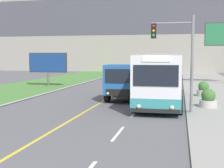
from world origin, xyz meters
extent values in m
cube|color=silver|center=(2.75, 7.80, 0.00)|extent=(0.12, 2.40, 0.01)
cube|color=silver|center=(2.75, 12.40, 0.00)|extent=(0.12, 2.40, 0.01)
cube|color=silver|center=(2.75, 17.00, 0.00)|extent=(0.12, 2.40, 0.01)
cube|color=silver|center=(2.75, 21.60, 0.00)|extent=(0.12, 2.40, 0.01)
cube|color=silver|center=(2.75, 26.20, 0.00)|extent=(0.12, 2.40, 0.01)
cube|color=silver|center=(2.75, 30.80, 0.00)|extent=(0.12, 2.40, 0.01)
cube|color=silver|center=(2.75, 35.40, 0.00)|extent=(0.12, 2.40, 0.01)
cube|color=silver|center=(2.75, 40.00, 0.00)|extent=(0.12, 2.40, 0.01)
cube|color=silver|center=(2.75, 44.60, 0.00)|extent=(0.12, 2.40, 0.01)
cube|color=gray|center=(0.00, 59.86, 10.31)|extent=(80.00, 8.00, 20.62)
cube|color=#4C4C56|center=(0.00, 55.84, 10.83)|extent=(80.00, 0.04, 7.22)
cube|color=silver|center=(3.96, 14.07, 1.70)|extent=(2.53, 5.74, 2.86)
cube|color=teal|center=(3.96, 14.07, 0.62)|extent=(2.55, 5.76, 0.70)
cube|color=black|center=(3.96, 14.07, 2.13)|extent=(2.55, 5.28, 1.00)
cube|color=gray|center=(3.96, 14.07, 3.17)|extent=(2.15, 5.17, 0.08)
cube|color=silver|center=(3.96, 20.71, 1.70)|extent=(2.53, 5.74, 2.86)
cube|color=teal|center=(3.96, 20.71, 0.62)|extent=(2.55, 5.76, 0.70)
cube|color=black|center=(3.96, 20.71, 2.13)|extent=(2.55, 5.28, 1.00)
cube|color=gray|center=(3.96, 20.71, 3.17)|extent=(2.15, 5.17, 0.08)
cube|color=#474747|center=(3.96, 17.39, 1.70)|extent=(2.33, 0.90, 2.63)
cube|color=black|center=(3.96, 11.18, 2.13)|extent=(2.23, 0.04, 1.05)
cube|color=black|center=(3.96, 11.17, 0.38)|extent=(2.48, 0.06, 0.20)
sphere|color=#F4EAB2|center=(3.14, 11.16, 0.57)|extent=(0.20, 0.20, 0.20)
sphere|color=#F4EAB2|center=(4.78, 11.16, 0.57)|extent=(0.20, 0.20, 0.20)
cube|color=white|center=(3.96, 11.18, 2.95)|extent=(1.39, 0.04, 0.28)
cylinder|color=black|center=(2.76, 12.46, 0.50)|extent=(0.28, 1.00, 1.00)
cylinder|color=black|center=(5.16, 12.46, 0.50)|extent=(0.28, 1.00, 1.00)
cylinder|color=black|center=(2.76, 15.91, 0.50)|extent=(0.28, 1.00, 1.00)
cylinder|color=black|center=(5.16, 15.91, 0.50)|extent=(0.28, 1.00, 1.00)
cylinder|color=black|center=(2.76, 21.29, 0.50)|extent=(0.28, 1.00, 1.00)
cylinder|color=black|center=(5.16, 21.29, 0.50)|extent=(0.28, 1.00, 1.00)
cube|color=black|center=(1.43, 18.51, 0.45)|extent=(1.04, 6.68, 0.20)
cube|color=#235BA3|center=(1.43, 16.39, 1.53)|extent=(2.32, 2.43, 1.97)
cube|color=black|center=(1.43, 15.15, 1.83)|extent=(1.97, 0.04, 0.89)
cube|color=black|center=(1.43, 15.14, 0.77)|extent=(1.86, 0.06, 0.44)
sphere|color=silver|center=(0.62, 15.13, 0.70)|extent=(0.18, 0.18, 0.18)
sphere|color=silver|center=(2.24, 15.13, 0.70)|extent=(0.18, 0.18, 0.18)
cube|color=#B7931E|center=(1.43, 19.85, 0.61)|extent=(2.21, 4.00, 0.12)
cube|color=#B7931E|center=(0.39, 19.85, 1.24)|extent=(0.12, 4.00, 1.39)
cube|color=#B7931E|center=(2.47, 19.85, 1.24)|extent=(0.12, 4.00, 1.39)
cube|color=#B7931E|center=(1.43, 17.91, 1.24)|extent=(2.21, 0.12, 1.39)
cube|color=#B7931E|center=(1.43, 21.79, 1.24)|extent=(2.21, 0.12, 1.39)
cube|color=#B7931E|center=(1.43, 17.91, 2.05)|extent=(2.21, 0.12, 0.24)
cylinder|color=black|center=(0.36, 16.14, 0.52)|extent=(0.30, 1.04, 1.04)
cylinder|color=black|center=(2.50, 16.14, 0.52)|extent=(0.30, 1.04, 1.04)
cylinder|color=black|center=(0.36, 20.05, 0.52)|extent=(0.30, 1.04, 1.04)
cylinder|color=black|center=(2.50, 20.05, 0.52)|extent=(0.30, 1.04, 1.04)
cube|color=silver|center=(1.47, 35.21, 0.49)|extent=(1.80, 4.30, 0.61)
cube|color=black|center=(1.47, 35.31, 1.12)|extent=(1.53, 2.36, 0.65)
cylinder|color=black|center=(0.66, 33.92, 0.31)|extent=(0.18, 0.62, 0.62)
cylinder|color=black|center=(2.28, 33.92, 0.31)|extent=(0.18, 0.62, 0.62)
cylinder|color=black|center=(0.66, 36.50, 0.31)|extent=(0.18, 0.62, 0.62)
cylinder|color=black|center=(2.28, 36.50, 0.31)|extent=(0.18, 0.62, 0.62)
cylinder|color=slate|center=(5.75, 12.90, 2.62)|extent=(0.16, 0.16, 5.25)
cylinder|color=slate|center=(4.65, 12.90, 4.85)|extent=(2.20, 0.10, 0.10)
cube|color=black|center=(3.69, 12.90, 4.45)|extent=(0.28, 0.24, 0.80)
sphere|color=red|center=(3.69, 12.77, 4.69)|extent=(0.14, 0.14, 0.14)
sphere|color=orange|center=(3.69, 12.77, 4.45)|extent=(0.14, 0.14, 0.14)
sphere|color=green|center=(3.69, 12.77, 4.21)|extent=(0.14, 0.14, 0.14)
cylinder|color=#59595B|center=(-8.09, 25.53, 0.75)|extent=(0.24, 0.24, 1.50)
cube|color=#333333|center=(-8.09, 25.53, 2.42)|extent=(4.07, 0.20, 2.01)
cube|color=navy|center=(-8.09, 25.42, 2.42)|extent=(3.91, 0.02, 1.85)
cylinder|color=#B7B2A8|center=(6.79, 14.80, 0.29)|extent=(1.03, 1.03, 0.41)
sphere|color=#3D6B33|center=(6.79, 14.80, 0.78)|extent=(0.82, 0.82, 0.82)
cylinder|color=#B7B2A8|center=(6.88, 19.98, 0.31)|extent=(0.99, 0.99, 0.46)
sphere|color=#3D6B33|center=(6.88, 19.98, 0.81)|extent=(0.80, 0.80, 0.80)
camera|label=1|loc=(5.13, -4.23, 3.10)|focal=50.00mm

